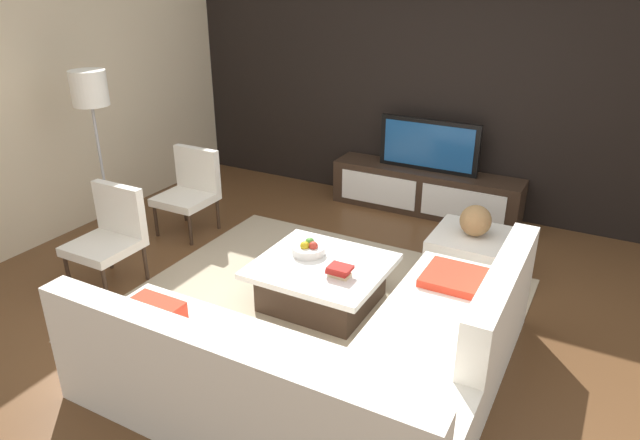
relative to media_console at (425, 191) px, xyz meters
The scene contains 15 objects.
ground_plane 2.41m from the media_console, 90.00° to the right, with size 14.00×14.00×0.00m, color brown.
feature_wall_back 1.19m from the media_console, 90.00° to the left, with size 6.40×0.12×2.80m, color black.
side_wall_left 4.05m from the media_console, 145.54° to the right, with size 0.12×5.20×2.80m, color beige.
area_rug 2.41m from the media_console, 92.39° to the right, with size 3.10×2.73×0.01m, color tan.
media_console is the anchor object (origin of this frame).
television 0.54m from the media_console, 90.00° to the left, with size 1.12×0.06×0.58m.
sectional_couch 3.33m from the media_console, 80.92° to the right, with size 2.50×2.35×0.83m.
coffee_table 2.30m from the media_console, 92.49° to the right, with size 1.04×0.96×0.38m.
accent_chair_near 3.41m from the media_console, 124.03° to the right, with size 0.53×0.54×0.87m.
floor_lamp 3.62m from the media_console, 137.70° to the right, with size 0.33×0.33×1.73m.
ottoman 1.48m from the media_console, 54.64° to the right, with size 0.70×0.70×0.40m, color white.
fruit_bowl 2.22m from the media_console, 97.23° to the right, with size 0.28×0.28×0.13m.
accent_chair_far 2.60m from the media_console, 140.99° to the right, with size 0.53×0.53×0.87m.
decorative_ball 1.51m from the media_console, 54.64° to the right, with size 0.28×0.28×0.28m, color #997247.
book_stack 2.43m from the media_console, 87.16° to the right, with size 0.19×0.14×0.09m.
Camera 1 is at (1.86, -3.54, 2.61)m, focal length 32.33 mm.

